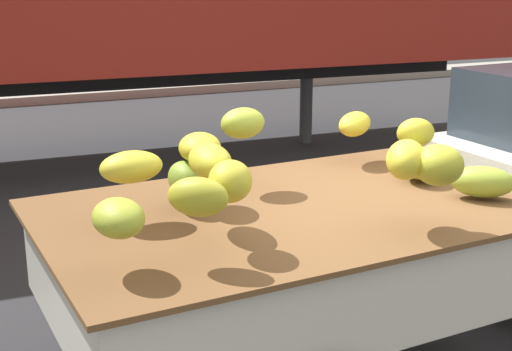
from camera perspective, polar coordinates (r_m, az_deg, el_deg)
name	(u,v)px	position (r m, az deg, el deg)	size (l,w,h in m)	color
ground	(375,345)	(5.01, 9.32, -13.02)	(220.00, 220.00, 0.00)	#28282B
curb_strip	(82,94)	(14.49, -13.53, 6.22)	(80.00, 0.80, 0.16)	gray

